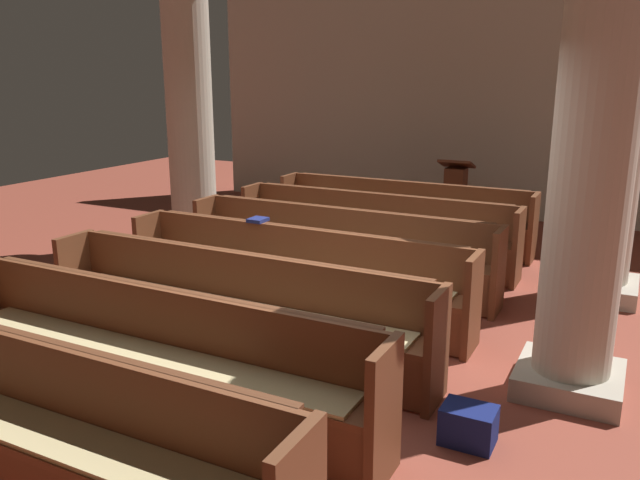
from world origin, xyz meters
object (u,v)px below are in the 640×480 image
(pillar_aisle_side, at_px, (616,105))
(pew_row_6, at_px, (23,419))
(pillar_far_side, at_px, (189,97))
(kneeler_box_navy, at_px, (468,425))
(pew_row_5, at_px, (148,351))
(pew_row_0, at_px, (401,212))
(pew_row_2, at_px, (338,247))
(hymn_book, at_px, (258,220))
(pew_row_3, at_px, (292,272))
(lectern, at_px, (455,202))
(pew_row_4, at_px, (232,305))
(pew_row_1, at_px, (373,228))
(pillar_aisle_rear, at_px, (597,121))

(pillar_aisle_side, bearing_deg, pew_row_6, -116.98)
(pillar_far_side, xyz_separation_m, kneeler_box_navy, (4.54, -3.10, -1.85))
(pew_row_5, bearing_deg, pew_row_0, 90.00)
(pew_row_6, bearing_deg, kneeler_box_navy, 38.10)
(pew_row_2, height_order, pillar_aisle_side, pillar_aisle_side)
(hymn_book, bearing_deg, pew_row_3, -21.15)
(hymn_book, relative_size, kneeler_box_navy, 0.56)
(pillar_aisle_side, bearing_deg, lectern, 136.03)
(pew_row_0, height_order, pew_row_5, same)
(pew_row_0, relative_size, pew_row_3, 1.00)
(pillar_far_side, bearing_deg, pew_row_2, -16.35)
(pillar_aisle_side, bearing_deg, pew_row_4, -130.28)
(pew_row_1, distance_m, kneeler_box_navy, 3.96)
(pew_row_1, height_order, hymn_book, hymn_book)
(pew_row_1, xyz_separation_m, hymn_book, (-0.50, -1.80, 0.41))
(pew_row_4, relative_size, pew_row_6, 1.00)
(pillar_aisle_rear, bearing_deg, pew_row_1, 137.18)
(pillar_far_side, bearing_deg, hymn_book, -37.59)
(pillar_aisle_side, relative_size, pillar_far_side, 1.00)
(kneeler_box_navy, bearing_deg, pew_row_2, 130.82)
(pew_row_3, height_order, pew_row_5, same)
(pew_row_4, bearing_deg, pew_row_6, -90.00)
(pew_row_3, distance_m, hymn_book, 0.67)
(pew_row_6, relative_size, lectern, 3.23)
(pillar_aisle_rear, distance_m, kneeler_box_navy, 2.17)
(pew_row_1, distance_m, lectern, 2.08)
(pillar_aisle_side, bearing_deg, hymn_book, -149.22)
(pew_row_6, bearing_deg, pew_row_1, 90.00)
(pew_row_5, relative_size, lectern, 3.23)
(pew_row_3, xyz_separation_m, kneeler_box_navy, (2.05, -1.38, -0.33))
(lectern, xyz_separation_m, kneeler_box_navy, (1.61, -5.40, -0.33))
(pillar_far_side, height_order, kneeler_box_navy, pillar_far_side)
(pew_row_0, xyz_separation_m, kneeler_box_navy, (2.05, -4.37, -0.33))
(pew_row_5, distance_m, pillar_aisle_side, 4.97)
(pew_row_2, xyz_separation_m, pew_row_3, (0.00, -1.00, 0.00))
(pew_row_4, distance_m, pillar_far_side, 3.99)
(pew_row_3, xyz_separation_m, pew_row_5, (0.00, -1.99, 0.00))
(pew_row_5, bearing_deg, hymn_book, 102.81)
(hymn_book, height_order, kneeler_box_navy, hymn_book)
(pew_row_1, bearing_deg, kneeler_box_navy, -58.67)
(pew_row_1, relative_size, pew_row_2, 1.00)
(pillar_aisle_side, xyz_separation_m, kneeler_box_navy, (-0.49, -3.38, -1.85))
(pew_row_2, distance_m, pillar_aisle_side, 3.12)
(pillar_far_side, distance_m, pillar_aisle_rear, 5.44)
(pew_row_3, relative_size, pew_row_5, 1.00)
(pillar_aisle_side, height_order, hymn_book, pillar_aisle_side)
(pew_row_0, distance_m, pew_row_4, 3.98)
(pew_row_2, distance_m, hymn_book, 1.03)
(pew_row_2, bearing_deg, pillar_far_side, 163.65)
(pew_row_4, height_order, pew_row_6, same)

